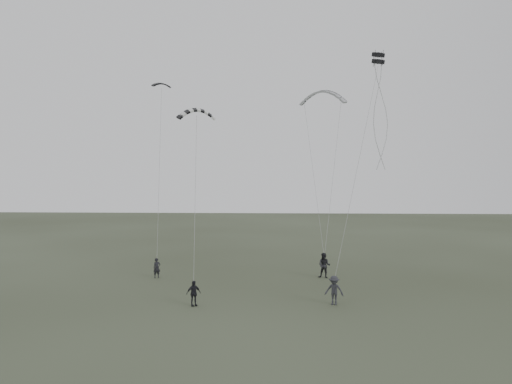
{
  "coord_description": "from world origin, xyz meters",
  "views": [
    {
      "loc": [
        3.05,
        -31.23,
        7.99
      ],
      "look_at": [
        1.38,
        5.32,
        6.66
      ],
      "focal_mm": 35.0,
      "sensor_mm": 36.0,
      "label": 1
    }
  ],
  "objects_px": {
    "kite_striped": "(197,110)",
    "flyer_right": "(324,265)",
    "flyer_far": "(334,290)",
    "kite_box": "(378,58)",
    "flyer_center": "(194,293)",
    "flyer_left": "(157,268)",
    "kite_pale_large": "(323,92)",
    "kite_dark_small": "(161,84)"
  },
  "relations": [
    {
      "from": "flyer_left",
      "to": "flyer_far",
      "type": "relative_size",
      "value": 0.86
    },
    {
      "from": "kite_pale_large",
      "to": "kite_striped",
      "type": "height_order",
      "value": "kite_pale_large"
    },
    {
      "from": "kite_dark_small",
      "to": "flyer_right",
      "type": "bearing_deg",
      "value": -52.13
    },
    {
      "from": "flyer_left",
      "to": "flyer_right",
      "type": "relative_size",
      "value": 0.79
    },
    {
      "from": "flyer_far",
      "to": "kite_striped",
      "type": "height_order",
      "value": "kite_striped"
    },
    {
      "from": "flyer_far",
      "to": "kite_box",
      "type": "height_order",
      "value": "kite_box"
    },
    {
      "from": "kite_pale_large",
      "to": "kite_striped",
      "type": "bearing_deg",
      "value": -124.49
    },
    {
      "from": "kite_dark_small",
      "to": "kite_pale_large",
      "type": "height_order",
      "value": "kite_pale_large"
    },
    {
      "from": "flyer_center",
      "to": "flyer_left",
      "type": "bearing_deg",
      "value": 88.36
    },
    {
      "from": "flyer_right",
      "to": "kite_dark_small",
      "type": "height_order",
      "value": "kite_dark_small"
    },
    {
      "from": "kite_dark_small",
      "to": "kite_box",
      "type": "bearing_deg",
      "value": -62.97
    },
    {
      "from": "flyer_left",
      "to": "flyer_far",
      "type": "distance_m",
      "value": 14.69
    },
    {
      "from": "kite_pale_large",
      "to": "flyer_left",
      "type": "bearing_deg",
      "value": -135.38
    },
    {
      "from": "flyer_left",
      "to": "flyer_right",
      "type": "xyz_separation_m",
      "value": [
        12.85,
        0.56,
        0.2
      ]
    },
    {
      "from": "flyer_left",
      "to": "kite_dark_small",
      "type": "height_order",
      "value": "kite_dark_small"
    },
    {
      "from": "flyer_left",
      "to": "flyer_center",
      "type": "height_order",
      "value": "flyer_center"
    },
    {
      "from": "flyer_far",
      "to": "kite_pale_large",
      "type": "height_order",
      "value": "kite_pale_large"
    },
    {
      "from": "flyer_left",
      "to": "flyer_right",
      "type": "bearing_deg",
      "value": -28.72
    },
    {
      "from": "flyer_center",
      "to": "kite_dark_small",
      "type": "height_order",
      "value": "kite_dark_small"
    },
    {
      "from": "flyer_far",
      "to": "flyer_left",
      "type": "bearing_deg",
      "value": 166.6
    },
    {
      "from": "flyer_left",
      "to": "kite_dark_small",
      "type": "bearing_deg",
      "value": 66.96
    },
    {
      "from": "flyer_center",
      "to": "kite_box",
      "type": "bearing_deg",
      "value": -11.21
    },
    {
      "from": "flyer_center",
      "to": "kite_box",
      "type": "relative_size",
      "value": 2.2
    },
    {
      "from": "flyer_center",
      "to": "flyer_far",
      "type": "height_order",
      "value": "flyer_far"
    },
    {
      "from": "kite_pale_large",
      "to": "kite_box",
      "type": "xyz_separation_m",
      "value": [
        2.76,
        -10.3,
        0.48
      ]
    },
    {
      "from": "kite_dark_small",
      "to": "kite_striped",
      "type": "distance_m",
      "value": 7.72
    },
    {
      "from": "flyer_left",
      "to": "kite_pale_large",
      "type": "xyz_separation_m",
      "value": [
        13.14,
        6.15,
        14.38
      ]
    },
    {
      "from": "kite_box",
      "to": "flyer_center",
      "type": "bearing_deg",
      "value": 159.96
    },
    {
      "from": "flyer_left",
      "to": "flyer_far",
      "type": "height_order",
      "value": "flyer_far"
    },
    {
      "from": "flyer_far",
      "to": "kite_box",
      "type": "xyz_separation_m",
      "value": [
        3.16,
        3.18,
        14.73
      ]
    },
    {
      "from": "flyer_center",
      "to": "kite_striped",
      "type": "height_order",
      "value": "kite_striped"
    },
    {
      "from": "flyer_far",
      "to": "kite_pale_large",
      "type": "xyz_separation_m",
      "value": [
        0.41,
        13.48,
        14.25
      ]
    },
    {
      "from": "flyer_right",
      "to": "flyer_center",
      "type": "height_order",
      "value": "flyer_right"
    },
    {
      "from": "kite_dark_small",
      "to": "flyer_far",
      "type": "bearing_deg",
      "value": -76.69
    },
    {
      "from": "flyer_center",
      "to": "kite_dark_small",
      "type": "bearing_deg",
      "value": 81.45
    },
    {
      "from": "kite_striped",
      "to": "flyer_right",
      "type": "bearing_deg",
      "value": -9.54
    },
    {
      "from": "flyer_left",
      "to": "flyer_far",
      "type": "bearing_deg",
      "value": -61.12
    },
    {
      "from": "flyer_right",
      "to": "kite_striped",
      "type": "bearing_deg",
      "value": -151.55
    },
    {
      "from": "flyer_far",
      "to": "flyer_center",
      "type": "bearing_deg",
      "value": -159.02
    },
    {
      "from": "flyer_center",
      "to": "kite_dark_small",
      "type": "relative_size",
      "value": 0.95
    },
    {
      "from": "kite_pale_large",
      "to": "kite_striped",
      "type": "distance_m",
      "value": 12.41
    },
    {
      "from": "flyer_left",
      "to": "kite_striped",
      "type": "height_order",
      "value": "kite_striped"
    }
  ]
}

